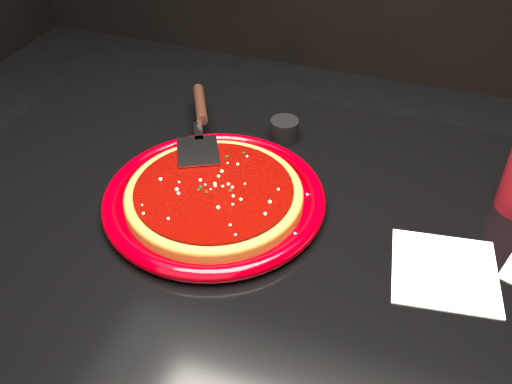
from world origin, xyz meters
The scene contains 10 objects.
table centered at (0.00, 0.00, 0.38)m, with size 1.20×0.80×0.75m, color black.
plate centered at (-0.13, 0.02, 0.76)m, with size 0.36×0.36×0.03m, color #7B0006.
pizza_crust centered at (-0.13, 0.02, 0.77)m, with size 0.28×0.28×0.01m, color brown.
pizza_crust_rim centered at (-0.13, 0.02, 0.77)m, with size 0.28×0.28×0.02m, color brown.
pizza_sauce centered at (-0.13, 0.02, 0.78)m, with size 0.25×0.25×0.01m, color #600300.
parmesan_dusting centered at (-0.13, 0.02, 0.79)m, with size 0.24×0.24×0.01m, color #FBEEC4, non-canonical shape.
basil_flecks centered at (-0.13, 0.02, 0.79)m, with size 0.22×0.22×0.00m, color black, non-canonical shape.
pizza_server centered at (-0.22, 0.18, 0.79)m, with size 0.08×0.30×0.02m, color silver, non-canonical shape.
napkin_a centered at (0.23, 0.00, 0.75)m, with size 0.15×0.15×0.00m, color white.
ramekin centered at (-0.08, 0.24, 0.77)m, with size 0.05×0.05×0.04m, color black.
Camera 1 is at (0.17, -0.61, 1.35)m, focal length 40.00 mm.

